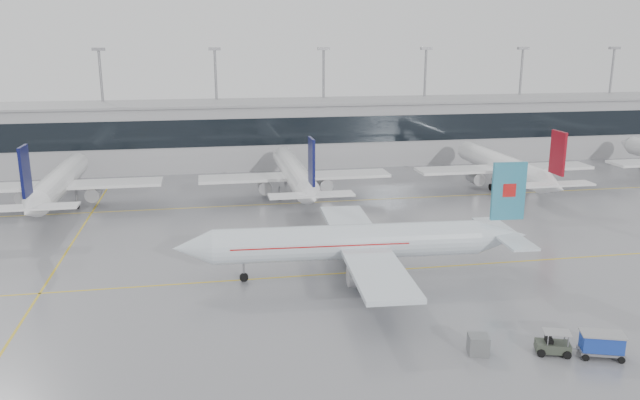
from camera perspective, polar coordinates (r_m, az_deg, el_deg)
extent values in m
plane|color=gray|center=(66.45, 1.88, -6.72)|extent=(320.00, 320.00, 0.00)
cube|color=gold|center=(66.45, 1.88, -6.71)|extent=(120.00, 0.25, 0.01)
cube|color=gold|center=(94.60, -1.96, -0.27)|extent=(120.00, 0.25, 0.01)
cube|color=gold|center=(80.99, -21.83, -3.86)|extent=(0.25, 60.00, 0.01)
cube|color=#9B9B9F|center=(124.57, -4.17, 6.07)|extent=(180.00, 15.00, 12.00)
cube|color=black|center=(116.93, -3.77, 6.28)|extent=(180.00, 0.20, 5.00)
cube|color=gray|center=(123.83, -4.22, 8.91)|extent=(182.00, 16.00, 0.40)
cylinder|color=gray|center=(130.70, -19.19, 7.92)|extent=(0.50, 0.50, 22.00)
cube|color=gray|center=(130.08, -19.60, 12.86)|extent=(2.40, 1.00, 0.60)
cylinder|color=gray|center=(129.23, -9.41, 8.45)|extent=(0.50, 0.50, 22.00)
cube|color=gray|center=(128.59, -9.62, 13.46)|extent=(2.40, 1.00, 0.60)
cylinder|color=gray|center=(131.47, 0.33, 8.74)|extent=(0.50, 0.50, 22.00)
cube|color=gray|center=(130.85, 0.33, 13.67)|extent=(2.40, 1.00, 0.60)
cylinder|color=gray|center=(137.25, 9.50, 8.78)|extent=(0.50, 0.50, 22.00)
cube|color=gray|center=(136.65, 9.70, 13.50)|extent=(2.40, 1.00, 0.60)
cylinder|color=gray|center=(146.14, 17.74, 8.63)|extent=(0.50, 0.50, 22.00)
cube|color=gray|center=(145.58, 18.08, 13.05)|extent=(2.40, 1.00, 0.60)
cylinder|color=gray|center=(157.62, 24.90, 8.36)|extent=(0.50, 0.50, 22.00)
cube|color=gray|center=(157.10, 25.34, 12.45)|extent=(2.40, 1.00, 0.60)
cylinder|color=silver|center=(64.30, 2.56, -3.85)|extent=(27.62, 5.17, 3.60)
cone|color=silver|center=(63.68, -11.57, -4.32)|extent=(4.20, 3.82, 3.60)
cone|color=silver|center=(68.93, 16.26, -3.17)|extent=(5.80, 3.92, 3.60)
cube|color=silver|center=(64.68, 3.87, -4.13)|extent=(6.70, 29.98, 0.45)
cube|color=silver|center=(68.92, 16.43, -2.92)|extent=(3.45, 11.58, 0.25)
cube|color=teal|center=(67.83, 16.86, 0.78)|extent=(3.61, 0.56, 6.14)
cylinder|color=#9F9FA3|center=(60.67, 4.24, -6.92)|extent=(3.71, 2.30, 2.10)
cylinder|color=#9F9FA3|center=(69.55, 2.70, -4.07)|extent=(3.71, 2.30, 2.10)
cylinder|color=gray|center=(64.32, -6.99, -6.38)|extent=(0.20, 0.20, 1.56)
cylinder|color=black|center=(64.60, -6.97, -7.02)|extent=(0.92, 0.35, 0.90)
cylinder|color=gray|center=(63.18, 5.18, -6.62)|extent=(0.24, 0.24, 1.56)
cylinder|color=black|center=(63.47, 5.17, -7.28)|extent=(1.12, 0.51, 1.10)
cylinder|color=gray|center=(67.96, 4.26, -5.07)|extent=(0.24, 0.24, 1.56)
cylinder|color=black|center=(68.22, 4.25, -5.69)|extent=(1.12, 0.51, 1.10)
cube|color=#B70F0F|center=(67.80, 16.87, 0.89)|extent=(1.42, 0.53, 1.40)
cube|color=#B70F0F|center=(63.82, -0.10, -3.78)|extent=(18.18, 4.66, 0.12)
cylinder|color=white|center=(100.04, -22.69, 1.65)|extent=(3.59, 27.36, 3.59)
cone|color=white|center=(115.11, -21.11, 3.34)|extent=(3.59, 4.00, 3.59)
cone|color=white|center=(84.44, -24.94, -0.77)|extent=(3.59, 5.60, 3.59)
cube|color=white|center=(98.69, -22.84, 1.24)|extent=(29.64, 5.00, 0.45)
cube|color=white|center=(84.18, -24.99, -0.61)|extent=(11.40, 2.80, 0.25)
cube|color=#0B0F42|center=(83.04, -25.36, 2.40)|extent=(0.35, 3.60, 6.12)
cylinder|color=#9F9FA3|center=(100.64, -25.36, 0.34)|extent=(2.10, 3.60, 2.10)
cylinder|color=#9F9FA3|center=(98.55, -19.98, 0.59)|extent=(2.10, 3.60, 2.10)
cylinder|color=gray|center=(110.78, -21.45, 1.55)|extent=(0.20, 0.20, 1.56)
cylinder|color=black|center=(110.95, -21.41, 1.16)|extent=(0.30, 0.90, 0.90)
cylinder|color=gray|center=(98.80, -24.31, -0.14)|extent=(0.24, 0.24, 1.56)
cylinder|color=black|center=(98.98, -24.27, -0.57)|extent=(0.45, 1.10, 1.10)
cylinder|color=gray|center=(97.65, -21.36, 0.00)|extent=(0.24, 0.24, 1.56)
cylinder|color=black|center=(97.83, -21.32, -0.44)|extent=(0.45, 1.10, 1.10)
cylinder|color=white|center=(98.55, -2.41, 2.59)|extent=(3.59, 27.36, 3.59)
cone|color=white|center=(113.82, -3.52, 4.17)|extent=(3.59, 4.00, 3.59)
cone|color=white|center=(82.67, -0.81, 0.30)|extent=(3.59, 5.60, 3.59)
cube|color=white|center=(97.18, -2.28, 2.18)|extent=(29.64, 5.00, 0.45)
cube|color=white|center=(82.41, -0.79, 0.47)|extent=(11.40, 2.80, 0.25)
cube|color=#0B0F42|center=(81.24, -0.78, 3.55)|extent=(0.35, 3.60, 6.12)
cylinder|color=#9F9FA3|center=(97.46, -5.11, 1.27)|extent=(2.10, 3.60, 2.10)
cylinder|color=#9F9FA3|center=(98.76, 0.44, 1.50)|extent=(2.10, 3.60, 2.10)
cylinder|color=gray|center=(109.44, -3.18, 2.39)|extent=(0.20, 0.20, 1.56)
cylinder|color=black|center=(109.61, -3.17, 1.99)|extent=(0.30, 0.90, 0.90)
cylinder|color=gray|center=(96.35, -3.72, 0.79)|extent=(0.24, 0.24, 1.56)
cylinder|color=black|center=(96.54, -3.71, 0.34)|extent=(0.45, 1.10, 1.10)
cylinder|color=gray|center=(97.07, -0.67, 0.92)|extent=(0.24, 0.24, 1.56)
cylinder|color=black|center=(97.25, -0.67, 0.48)|extent=(0.45, 1.10, 1.10)
cylinder|color=white|center=(108.94, 16.17, 3.17)|extent=(3.59, 27.36, 3.59)
cone|color=white|center=(122.92, 12.95, 4.59)|extent=(3.59, 4.00, 3.59)
cone|color=white|center=(94.81, 20.54, 1.20)|extent=(3.59, 5.60, 3.59)
cube|color=white|center=(107.70, 16.50, 2.80)|extent=(29.64, 5.00, 0.45)
cube|color=white|center=(94.58, 20.61, 1.35)|extent=(11.40, 2.80, 0.25)
cube|color=maroon|center=(93.57, 20.92, 4.04)|extent=(0.35, 3.60, 6.12)
cylinder|color=#9F9FA3|center=(106.38, 14.01, 2.00)|extent=(2.10, 3.60, 2.10)
cylinder|color=#9F9FA3|center=(110.65, 18.56, 2.15)|extent=(2.10, 3.60, 2.10)
cylinder|color=gray|center=(118.88, 13.82, 2.96)|extent=(0.20, 0.20, 1.56)
cylinder|color=black|center=(119.03, 13.80, 2.59)|extent=(0.30, 0.90, 0.90)
cylinder|color=gray|center=(106.10, 15.41, 1.56)|extent=(0.24, 0.24, 1.56)
cylinder|color=black|center=(106.27, 15.38, 1.15)|extent=(0.45, 1.10, 1.10)
cylinder|color=gray|center=(108.44, 17.89, 1.65)|extent=(0.24, 0.24, 1.56)
cylinder|color=black|center=(108.60, 17.86, 1.25)|extent=(0.45, 1.10, 1.10)
cone|color=white|center=(140.41, 26.25, 4.66)|extent=(3.59, 4.00, 3.59)
cube|color=#363D31|center=(53.47, 20.50, -12.45)|extent=(2.89, 2.16, 0.75)
cube|color=gray|center=(52.98, 20.85, -11.23)|extent=(2.39, 1.99, 0.06)
cube|color=black|center=(53.19, 20.20, -11.99)|extent=(0.79, 0.99, 0.43)
cylinder|color=gray|center=(53.94, 22.55, -12.48)|extent=(1.25, 0.50, 0.09)
cylinder|color=gray|center=(52.51, 20.12, -12.01)|extent=(0.09, 0.09, 0.97)
cylinder|color=gray|center=(53.56, 19.87, -11.45)|extent=(0.09, 0.09, 0.97)
cylinder|color=gray|center=(52.85, 21.75, -11.99)|extent=(0.09, 0.09, 0.97)
cylinder|color=gray|center=(53.88, 21.47, -11.44)|extent=(0.09, 0.09, 0.97)
cylinder|color=black|center=(52.78, 19.57, -13.06)|extent=(0.68, 0.41, 0.65)
cylinder|color=black|center=(54.00, 19.30, -12.38)|extent=(0.68, 0.41, 0.65)
cylinder|color=black|center=(53.20, 21.67, -13.03)|extent=(0.68, 0.41, 0.65)
cylinder|color=black|center=(54.41, 21.35, -12.37)|extent=(0.68, 0.41, 0.65)
cube|color=gray|center=(54.40, 24.29, -12.49)|extent=(3.62, 2.60, 0.20)
cube|color=#1A38A2|center=(54.08, 24.37, -11.76)|extent=(3.37, 2.43, 1.31)
cube|color=gray|center=(53.78, 24.45, -11.08)|extent=(3.65, 2.70, 0.11)
cylinder|color=black|center=(53.45, 23.11, -13.11)|extent=(0.58, 0.36, 0.54)
cylinder|color=black|center=(54.85, 22.70, -12.34)|extent=(0.58, 0.36, 0.54)
cylinder|color=black|center=(54.18, 25.85, -13.04)|extent=(0.58, 0.36, 0.54)
cylinder|color=black|center=(55.57, 25.36, -12.28)|extent=(0.58, 0.36, 0.54)
cube|color=slate|center=(51.66, 14.27, -12.70)|extent=(1.84, 1.76, 1.56)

